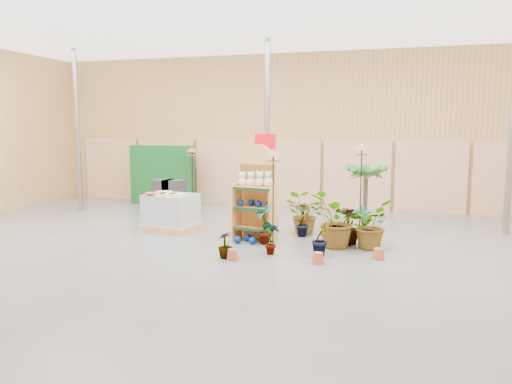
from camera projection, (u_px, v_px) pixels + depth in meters
room at (233, 135)px, 9.90m from camera, size 15.20×12.10×4.70m
display_shelf at (257, 196)px, 10.47m from camera, size 0.91×0.65×2.00m
teddy_bears at (256, 180)px, 10.33m from camera, size 0.74×0.20×0.32m
gazing_balls_shelf at (255, 203)px, 10.38m from camera, size 0.74×0.25×0.14m
gazing_balls_floor at (250, 239)px, 10.24m from camera, size 0.63×0.39×0.15m
pallet_stack at (171, 212)px, 11.48m from camera, size 1.28×1.11×0.87m
charcoal_planters at (170, 199)px, 13.04m from camera, size 0.80×0.50×1.00m
trellis_stock at (162, 175)px, 15.22m from camera, size 2.00×0.30×1.80m
offer_sign at (266, 160)px, 11.92m from camera, size 0.50×0.08×2.20m
bird_table_front at (273, 156)px, 9.83m from camera, size 0.34×0.34×1.93m
bird_table_right at (362, 150)px, 10.27m from camera, size 0.34×0.34×2.03m
bird_table_back at (192, 151)px, 14.31m from camera, size 0.34×0.34×1.80m
palm at (366, 170)px, 10.91m from camera, size 0.70×0.70×1.67m
potted_plant_0 at (264, 223)px, 10.09m from camera, size 0.52×0.56×0.87m
potted_plant_2 at (336, 221)px, 9.73m from camera, size 1.15×1.23×1.10m
potted_plant_3 at (349, 226)px, 10.10m from camera, size 0.53×0.53×0.76m
potted_plant_4 at (362, 223)px, 10.42m from camera, size 0.45×0.37×0.74m
potted_plant_5 at (304, 223)px, 10.80m from camera, size 0.41×0.41×0.58m
potted_plant_6 at (302, 214)px, 11.06m from camera, size 0.82×0.72×0.91m
potted_plant_7 at (225, 245)px, 9.04m from camera, size 0.37×0.37×0.49m
potted_plant_8 at (271, 237)px, 9.29m from camera, size 0.40×0.34×0.65m
potted_plant_9 at (321, 239)px, 9.16m from camera, size 0.46×0.45×0.65m
potted_plant_10 at (370, 224)px, 9.74m from camera, size 0.90×0.99×0.95m
potted_plant_11 at (303, 216)px, 11.58m from camera, size 0.39×0.39×0.61m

